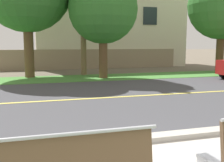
{
  "coord_description": "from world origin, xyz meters",
  "views": [
    {
      "loc": [
        -1.51,
        -2.11,
        1.8
      ],
      "look_at": [
        0.09,
        3.47,
        1.0
      ],
      "focal_mm": 43.46,
      "sensor_mm": 36.0,
      "label": 1
    }
  ],
  "objects": [
    {
      "name": "ground_plane",
      "position": [
        0.0,
        8.0,
        0.0
      ],
      "size": [
        140.0,
        140.0,
        0.0
      ],
      "primitive_type": "plane",
      "color": "#665B4C"
    },
    {
      "name": "shade_tree_left",
      "position": [
        2.09,
        11.61,
        3.83
      ],
      "size": [
        3.58,
        3.58,
        5.9
      ],
      "color": "brown",
      "rests_on": "ground_plane"
    },
    {
      "name": "house_across_street",
      "position": [
        4.42,
        20.36,
        3.87
      ],
      "size": [
        12.45,
        6.91,
        7.65
      ],
      "color": "beige",
      "rests_on": "ground_plane"
    },
    {
      "name": "garden_wall",
      "position": [
        2.49,
        17.17,
        0.7
      ],
      "size": [
        13.0,
        0.36,
        1.4
      ],
      "primitive_type": "cube",
      "color": "gray",
      "rests_on": "ground_plane"
    },
    {
      "name": "curb_edge",
      "position": [
        0.0,
        2.35,
        0.06
      ],
      "size": [
        44.0,
        0.3,
        0.11
      ],
      "primitive_type": "cube",
      "color": "#ADA89E",
      "rests_on": "ground_plane"
    },
    {
      "name": "road_centre_line",
      "position": [
        0.0,
        6.5,
        0.01
      ],
      "size": [
        48.0,
        0.14,
        0.01
      ],
      "primitive_type": "cube",
      "color": "#E0CC4C",
      "rests_on": "ground_plane"
    },
    {
      "name": "street_asphalt",
      "position": [
        0.0,
        6.5,
        0.0
      ],
      "size": [
        52.0,
        8.0,
        0.01
      ],
      "primitive_type": "cube",
      "color": "#424247",
      "rests_on": "ground_plane"
    },
    {
      "name": "far_verge_grass",
      "position": [
        0.0,
        11.95,
        0.01
      ],
      "size": [
        48.0,
        2.8,
        0.02
      ],
      "primitive_type": "cube",
      "color": "#478438",
      "rests_on": "ground_plane"
    }
  ]
}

